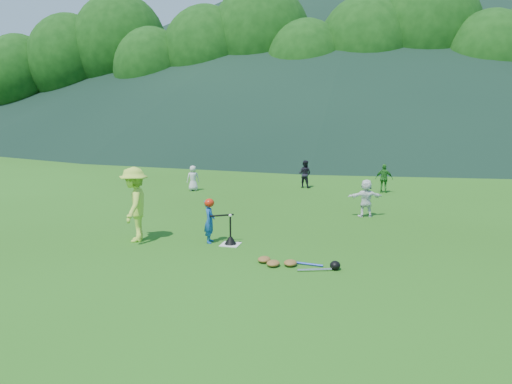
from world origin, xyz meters
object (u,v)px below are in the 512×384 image
batting_tee (230,240)px  equipment_pile (290,263)px  fielder_a (193,178)px  adult_coach (135,204)px  fielder_d (366,198)px  fielder_b (305,174)px  fielder_c (384,179)px  home_plate (231,244)px  batter_child (210,221)px

batting_tee → equipment_pile: 2.13m
equipment_pile → fielder_a: bearing=123.3°
adult_coach → batting_tee: adult_coach is taller
fielder_a → fielder_d: fielder_d is taller
fielder_b → fielder_c: (3.21, -0.48, -0.01)m
home_plate → fielder_c: size_ratio=0.40×
adult_coach → batting_tee: bearing=79.2°
fielder_b → equipment_pile: bearing=110.4°
fielder_a → equipment_pile: size_ratio=0.56×
home_plate → adult_coach: adult_coach is taller
home_plate → adult_coach: (-2.43, -0.24, 0.93)m
fielder_d → fielder_b: bearing=-81.8°
adult_coach → fielder_c: (6.03, 8.88, -0.37)m
fielder_d → home_plate: bearing=33.1°
fielder_a → fielder_b: (4.22, 1.90, 0.07)m
fielder_a → equipment_pile: bearing=92.1°
batter_child → equipment_pile: size_ratio=0.60×
fielder_b → adult_coach: bearing=86.2°
home_plate → equipment_pile: equipment_pile is taller
fielder_d → batting_tee: (-3.08, -4.07, -0.45)m
fielder_b → fielder_d: size_ratio=0.99×
fielder_c → fielder_d: 4.60m
batting_tee → home_plate: bearing=0.0°
home_plate → fielder_d: fielder_d is taller
fielder_c → equipment_pile: 10.08m
fielder_b → fielder_c: fielder_b is taller
fielder_a → equipment_pile: 10.15m
batting_tee → batter_child: bearing=171.2°
adult_coach → fielder_c: size_ratio=1.66×
fielder_b → equipment_pile: size_ratio=0.64×
fielder_d → fielder_c: bearing=-116.3°
adult_coach → fielder_d: size_ratio=1.61×
adult_coach → equipment_pile: size_ratio=1.04×
batter_child → fielder_b: bearing=-16.1°
batting_tee → equipment_pile: size_ratio=0.38×
fielder_a → batting_tee: bearing=86.8°
fielder_c → adult_coach: bearing=60.1°
fielder_b → equipment_pile: 10.47m
equipment_pile → fielder_b: bearing=97.4°
batter_child → home_plate: bearing=-108.8°
adult_coach → batting_tee: 2.57m
adult_coach → fielder_c: 10.74m
home_plate → fielder_c: (3.60, 8.64, 0.56)m
adult_coach → fielder_d: adult_coach is taller
fielder_a → batting_tee: size_ratio=1.49×
home_plate → batting_tee: size_ratio=0.66×
batter_child → fielder_b: size_ratio=0.95×
home_plate → fielder_b: size_ratio=0.39×
home_plate → fielder_b: 9.14m
adult_coach → fielder_b: size_ratio=1.64×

